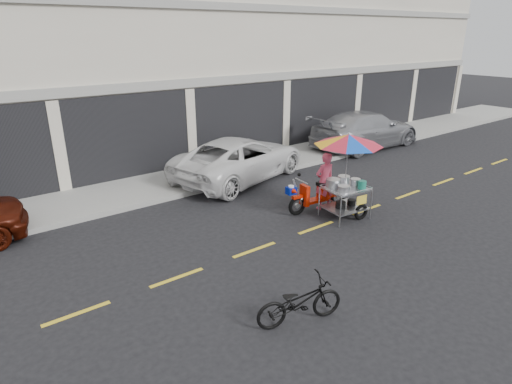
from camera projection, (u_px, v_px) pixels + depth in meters
ground at (316, 228)px, 11.08m from camera, size 90.00×90.00×0.00m
sidewalk at (207, 173)px, 15.16m from camera, size 45.00×3.00×0.15m
shophouse_block at (198, 44)px, 19.09m from camera, size 36.00×8.11×10.40m
centerline at (316, 228)px, 11.08m from camera, size 42.00×0.10×0.01m
white_pickup at (240, 158)px, 14.57m from camera, size 5.63×3.69×1.44m
silver_pickup at (366, 129)px, 18.54m from camera, size 5.48×2.24×1.59m
near_bicycle at (300, 302)px, 7.34m from camera, size 1.68×0.98×0.83m
food_vendor_rig at (339, 163)px, 11.45m from camera, size 2.33×2.05×2.35m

